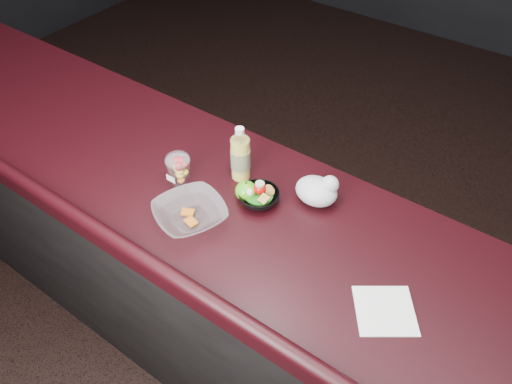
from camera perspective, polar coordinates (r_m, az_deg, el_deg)
counter at (r=2.05m, az=-1.19°, el=-11.84°), size 4.06×0.71×1.02m
lemonade_bottle at (r=1.71m, az=-1.79°, el=4.03°), size 0.07×0.07×0.21m
fruit_cup at (r=1.73m, az=-8.85°, el=2.74°), size 0.09×0.09×0.12m
green_apple at (r=1.66m, az=-1.13°, el=0.11°), size 0.07×0.07×0.08m
plastic_bag at (r=1.66m, az=7.11°, el=0.20°), size 0.15×0.12×0.11m
snack_bowl at (r=1.66m, az=0.30°, el=-0.48°), size 0.14×0.14×0.08m
takeout_bowl at (r=1.61m, az=-7.54°, el=-2.48°), size 0.30×0.30×0.06m
paper_napkin at (r=1.45m, az=14.52°, el=-12.99°), size 0.22×0.22×0.00m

